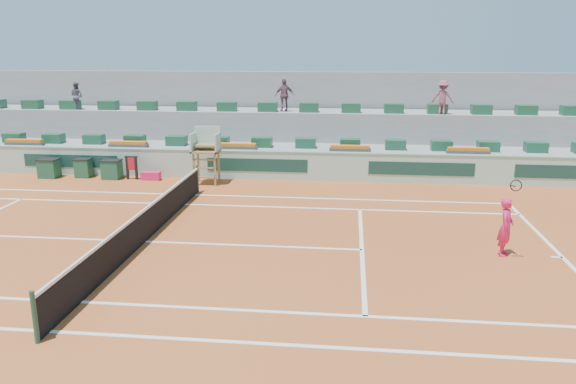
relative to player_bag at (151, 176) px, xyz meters
name	(u,v)px	position (x,y,z in m)	size (l,w,h in m)	color
ground	(145,242)	(2.59, -7.79, -0.18)	(90.00, 90.00, 0.00)	#9F491E
seating_tier_lower	(224,155)	(2.59, 2.91, 0.42)	(36.00, 4.00, 1.20)	gray
seating_tier_upper	(230,136)	(2.59, 4.51, 1.12)	(36.00, 2.40, 2.60)	gray
stadium_back_wall	(236,114)	(2.59, 6.11, 2.02)	(36.00, 0.40, 4.40)	gray
player_bag	(151,176)	(0.00, 0.00, 0.00)	(0.82, 0.36, 0.36)	#E51D5C
spectator_left	(77,96)	(-4.98, 3.81, 3.09)	(0.65, 0.51, 1.34)	#52535F
spectator_mid	(285,95)	(5.40, 4.01, 3.19)	(0.91, 0.38, 1.55)	#6E4952
spectator_right	(443,97)	(12.76, 3.62, 3.19)	(1.00, 0.58, 1.55)	#904858
court_lines	(145,242)	(2.59, -7.79, -0.18)	(23.89, 11.09, 0.01)	white
tennis_net	(144,225)	(2.59, -7.79, 0.34)	(0.10, 11.97, 1.10)	black
advertising_hoarding	(213,164)	(2.61, 0.71, 0.45)	(36.00, 0.34, 1.26)	#9CC5B0
umpire_chair	(206,147)	(2.59, -0.29, 1.36)	(1.10, 0.90, 2.40)	olive
seat_row_lower	(219,141)	(2.59, 2.01, 1.24)	(32.90, 0.60, 0.44)	#194B30
seat_row_upper	(227,106)	(2.59, 3.91, 2.64)	(32.90, 0.60, 0.44)	#194B30
flower_planters	(182,145)	(1.09, 1.21, 1.15)	(26.80, 0.36, 0.28)	#454545
drink_cooler_a	(112,169)	(-1.78, 0.05, 0.24)	(0.80, 0.69, 0.84)	#184931
drink_cooler_b	(84,168)	(-3.15, 0.20, 0.24)	(0.69, 0.59, 0.84)	#184931
drink_cooler_c	(49,168)	(-4.64, -0.03, 0.24)	(0.83, 0.72, 0.84)	#184931
towel_rack	(132,166)	(-0.86, 0.03, 0.42)	(0.58, 0.10, 1.03)	black
tennis_player	(506,227)	(12.90, -7.75, 0.65)	(0.60, 0.91, 2.28)	#E51D5C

